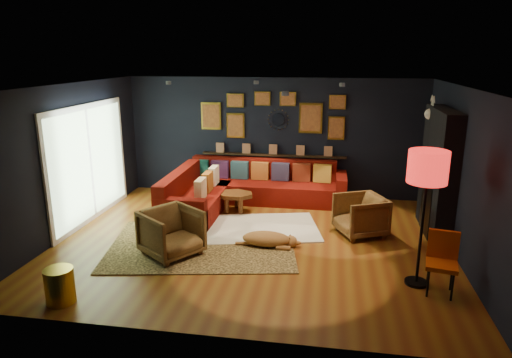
% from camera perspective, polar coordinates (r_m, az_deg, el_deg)
% --- Properties ---
extents(floor, '(6.50, 6.50, 0.00)m').
position_cam_1_polar(floor, '(7.85, -0.43, -7.75)').
color(floor, brown).
rests_on(floor, ground).
extents(room_walls, '(6.50, 6.50, 6.50)m').
position_cam_1_polar(room_walls, '(7.37, -0.46, 3.71)').
color(room_walls, black).
rests_on(room_walls, ground).
extents(sectional, '(3.41, 2.69, 0.86)m').
position_cam_1_polar(sectional, '(9.52, -2.22, -1.49)').
color(sectional, '#6E1007').
rests_on(sectional, ground).
extents(ledge, '(3.20, 0.12, 0.04)m').
position_cam_1_polar(ledge, '(10.11, 2.15, 3.01)').
color(ledge, black).
rests_on(ledge, room_walls).
extents(gallery_wall, '(3.15, 0.04, 1.02)m').
position_cam_1_polar(gallery_wall, '(9.99, 2.16, 8.03)').
color(gallery_wall, gold).
rests_on(gallery_wall, room_walls).
extents(sunburst_mirror, '(0.47, 0.16, 0.47)m').
position_cam_1_polar(sunburst_mirror, '(9.99, 2.80, 7.41)').
color(sunburst_mirror, silver).
rests_on(sunburst_mirror, room_walls).
extents(fireplace, '(0.31, 1.60, 2.20)m').
position_cam_1_polar(fireplace, '(8.48, 21.73, 0.19)').
color(fireplace, black).
rests_on(fireplace, ground).
extents(deer_head, '(0.50, 0.28, 0.45)m').
position_cam_1_polar(deer_head, '(8.78, 22.03, 7.52)').
color(deer_head, white).
rests_on(deer_head, fireplace).
extents(sliding_door, '(0.06, 2.80, 2.20)m').
position_cam_1_polar(sliding_door, '(9.12, -20.09, 1.87)').
color(sliding_door, white).
rests_on(sliding_door, ground).
extents(ceiling_spots, '(3.30, 2.50, 0.06)m').
position_cam_1_polar(ceiling_spots, '(8.03, 0.53, 11.63)').
color(ceiling_spots, black).
rests_on(ceiling_spots, room_walls).
extents(shag_rug, '(2.28, 1.87, 0.03)m').
position_cam_1_polar(shag_rug, '(8.38, 0.76, -6.12)').
color(shag_rug, silver).
rests_on(shag_rug, ground).
extents(leopard_rug, '(3.34, 2.65, 0.02)m').
position_cam_1_polar(leopard_rug, '(7.75, -6.71, -8.12)').
color(leopard_rug, tan).
rests_on(leopard_rug, ground).
extents(coffee_table, '(0.77, 0.58, 0.38)m').
position_cam_1_polar(coffee_table, '(9.13, -2.66, -2.20)').
color(coffee_table, brown).
rests_on(coffee_table, shag_rug).
extents(pouf, '(0.53, 0.53, 0.34)m').
position_cam_1_polar(pouf, '(9.43, -6.68, -2.54)').
color(pouf, maroon).
rests_on(pouf, shag_rug).
extents(armchair_left, '(1.08, 1.09, 0.83)m').
position_cam_1_polar(armchair_left, '(7.31, -10.54, -6.35)').
color(armchair_left, '#AC7334').
rests_on(armchair_left, ground).
extents(armchair_right, '(0.96, 0.99, 0.78)m').
position_cam_1_polar(armchair_right, '(8.19, 12.92, -4.23)').
color(armchair_right, '#AC7334').
rests_on(armchair_right, ground).
extents(gold_stool, '(0.37, 0.37, 0.46)m').
position_cam_1_polar(gold_stool, '(6.48, -23.33, -12.14)').
color(gold_stool, gold).
rests_on(gold_stool, ground).
extents(orange_chair, '(0.46, 0.46, 0.84)m').
position_cam_1_polar(orange_chair, '(6.58, 22.25, -9.05)').
color(orange_chair, black).
rests_on(orange_chair, ground).
extents(floor_lamp, '(0.52, 0.52, 1.89)m').
position_cam_1_polar(floor_lamp, '(6.32, 20.65, 0.80)').
color(floor_lamp, black).
rests_on(floor_lamp, ground).
extents(dog, '(1.09, 0.54, 0.34)m').
position_cam_1_polar(dog, '(7.56, 1.32, -7.15)').
color(dog, '#A9723C').
rests_on(dog, leopard_rug).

